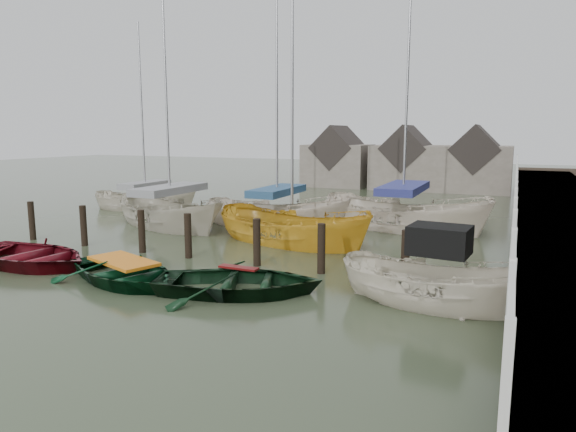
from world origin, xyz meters
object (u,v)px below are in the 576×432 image
at_px(sailboat_d, 402,227).
at_px(sailboat_e, 146,208).
at_px(rowboat_red, 31,266).
at_px(sailboat_a, 171,225).
at_px(rowboat_dkgreen, 239,293).
at_px(motorboat, 435,302).
at_px(sailboat_c, 292,242).
at_px(rowboat_green, 124,282).
at_px(sailboat_b, 277,223).

bearing_deg(sailboat_d, sailboat_e, 103.60).
bearing_deg(rowboat_red, sailboat_a, 6.49).
distance_m(sailboat_a, sailboat_d, 9.56).
bearing_deg(rowboat_dkgreen, rowboat_red, 71.68).
height_order(rowboat_red, motorboat, motorboat).
distance_m(rowboat_red, sailboat_a, 6.99).
height_order(rowboat_red, sailboat_a, sailboat_a).
height_order(sailboat_a, sailboat_c, sailboat_c).
height_order(rowboat_green, motorboat, motorboat).
xyz_separation_m(sailboat_b, sailboat_d, (5.02, 1.29, -0.01)).
distance_m(sailboat_b, sailboat_e, 8.18).
xyz_separation_m(rowboat_red, sailboat_b, (3.73, 9.08, 0.07)).
relative_size(motorboat, sailboat_e, 0.45).
xyz_separation_m(rowboat_dkgreen, sailboat_b, (-3.14, 8.87, 0.07)).
xyz_separation_m(rowboat_green, sailboat_e, (-8.00, 10.65, 0.07)).
height_order(rowboat_green, sailboat_d, sailboat_d).
xyz_separation_m(rowboat_red, motorboat, (11.37, 1.19, 0.09)).
bearing_deg(sailboat_e, rowboat_green, -161.75).
height_order(rowboat_green, sailboat_a, sailboat_a).
relative_size(rowboat_red, sailboat_d, 0.34).
height_order(rowboat_red, sailboat_e, sailboat_e).
distance_m(rowboat_dkgreen, sailboat_d, 10.33).
relative_size(rowboat_dkgreen, sailboat_b, 0.33).
height_order(motorboat, sailboat_a, sailboat_a).
height_order(rowboat_dkgreen, sailboat_e, sailboat_e).
xyz_separation_m(sailboat_d, sailboat_e, (-13.08, 0.10, 0.01)).
bearing_deg(rowboat_red, sailboat_b, -17.44).
height_order(rowboat_dkgreen, sailboat_c, sailboat_c).
xyz_separation_m(rowboat_dkgreen, sailboat_e, (-11.20, 10.25, 0.07)).
bearing_deg(sailboat_d, sailboat_b, 118.40).
xyz_separation_m(rowboat_red, sailboat_a, (-0.20, 6.98, 0.06)).
relative_size(sailboat_c, sailboat_d, 0.87).
bearing_deg(sailboat_e, sailboat_c, -132.04).
relative_size(rowboat_red, rowboat_dkgreen, 1.07).
xyz_separation_m(sailboat_c, sailboat_e, (-10.03, 4.34, 0.06)).
bearing_deg(sailboat_c, motorboat, -115.37).
relative_size(sailboat_c, sailboat_e, 1.09).
bearing_deg(rowboat_red, sailboat_c, -38.04).
relative_size(sailboat_b, sailboat_c, 1.10).
bearing_deg(sailboat_b, sailboat_c, -157.42).
bearing_deg(sailboat_c, sailboat_a, 97.35).
xyz_separation_m(motorboat, sailboat_a, (-11.56, 5.79, -0.03)).
relative_size(rowboat_green, sailboat_d, 0.31).
bearing_deg(sailboat_c, sailboat_d, -20.07).
xyz_separation_m(rowboat_red, sailboat_c, (5.69, 6.12, 0.01)).
relative_size(sailboat_d, sailboat_e, 1.25).
relative_size(rowboat_red, motorboat, 0.94).
relative_size(rowboat_dkgreen, motorboat, 0.88).
distance_m(rowboat_green, sailboat_d, 11.71).
relative_size(sailboat_a, sailboat_e, 1.01).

